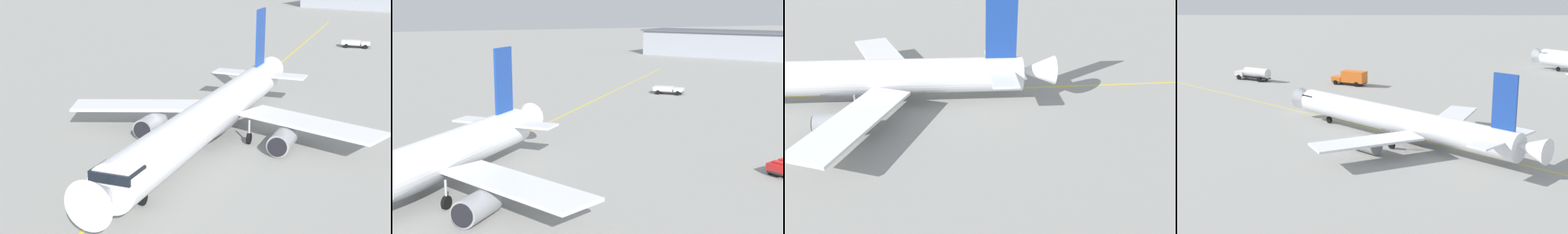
# 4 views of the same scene
# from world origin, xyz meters

# --- Properties ---
(airliner_main) EXTENTS (32.85, 34.18, 11.50)m
(airliner_main) POSITION_xyz_m (-3.04, 3.01, 2.84)
(airliner_main) COLOR white
(airliner_main) RESTS_ON ground_plane
(pushback_tug_truck) EXTENTS (5.48, 5.14, 1.30)m
(pushback_tug_truck) POSITION_xyz_m (-51.23, -39.27, 0.81)
(pushback_tug_truck) COLOR #232326
(pushback_tug_truck) RESTS_ON ground_plane
(terminal_shed) EXTENTS (45.56, 58.19, 7.99)m
(terminal_shed) POSITION_xyz_m (-106.45, -92.32, 4.02)
(terminal_shed) COLOR #999EA8
(terminal_shed) RESTS_ON ground_plane
(taxiway_centreline) EXTENTS (130.37, 145.24, 0.01)m
(taxiway_centreline) POSITION_xyz_m (-4.53, -2.36, 0.00)
(taxiway_centreline) COLOR yellow
(taxiway_centreline) RESTS_ON ground_plane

